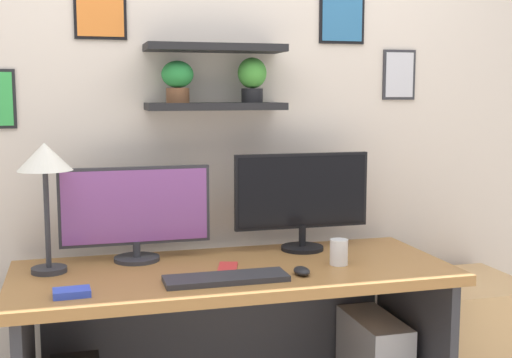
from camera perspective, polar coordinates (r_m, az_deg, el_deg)
back_wall_assembly at (r=2.91m, az=-3.94°, el=6.20°), size 4.40×0.24×2.70m
desk at (r=2.69m, az=-2.13°, el=-11.58°), size 1.66×0.68×0.75m
monitor_left at (r=2.69m, az=-10.23°, el=-2.71°), size 0.59×0.18×0.38m
monitor_right at (r=2.83m, az=3.95°, el=-1.51°), size 0.58×0.18×0.41m
keyboard at (r=2.40m, az=-2.57°, el=-8.45°), size 0.44×0.14×0.02m
computer_mouse at (r=2.48m, az=3.91°, el=-7.82°), size 0.06×0.09×0.03m
desk_lamp at (r=2.55m, az=-17.54°, el=0.96°), size 0.20×0.20×0.48m
cell_phone at (r=2.56m, az=-2.42°, el=-7.54°), size 0.11×0.15×0.01m
pen_cup at (r=2.63m, az=7.07°, el=-6.20°), size 0.07×0.07×0.10m
scissors_tray at (r=2.31m, az=-15.43°, el=-9.31°), size 0.12×0.09×0.02m
drawer_cabinet at (r=3.25m, az=17.64°, el=-13.15°), size 0.44×0.50×0.58m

